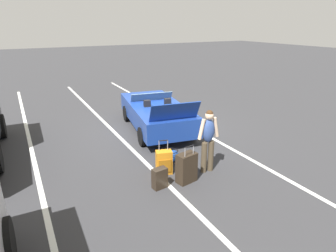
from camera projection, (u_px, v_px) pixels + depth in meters
The scene contains 10 objects.
ground_plane at pixel (156, 129), 10.42m from camera, with size 80.00×80.00×0.00m, color #333335.
lot_line_near at pixel (186, 123), 10.99m from camera, with size 18.00×0.12×0.01m, color silver.
lot_line_mid at pixel (118, 136), 9.77m from camera, with size 18.00×0.12×0.01m, color silver.
lot_line_far at pixel (32, 152), 8.56m from camera, with size 18.00×0.12×0.01m, color silver.
convertible_car at pixel (154, 112), 10.40m from camera, with size 4.41×2.42×1.51m.
suitcase_large_black at pixel (186, 168), 6.86m from camera, with size 0.37×0.52×0.97m.
suitcase_medium_bright at pixel (164, 162), 7.26m from camera, with size 0.35×0.45×0.90m.
suitcase_small_carryon at pixel (160, 178), 6.64m from camera, with size 0.24×0.36×0.50m.
duffel_bag at pixel (171, 156), 7.93m from camera, with size 0.61×0.70×0.34m.
traveler_person at pixel (208, 138), 7.17m from camera, with size 0.24×0.61×1.65m.
Camera 1 is at (-8.78, 4.29, 3.65)m, focal length 30.63 mm.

